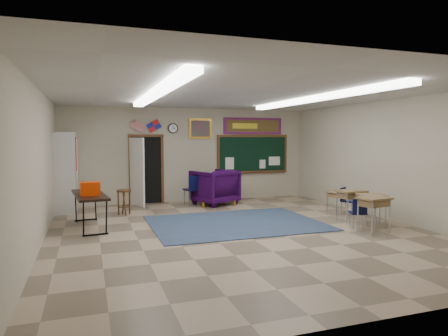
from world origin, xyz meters
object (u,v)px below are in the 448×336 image
object	(u,v)px
folding_table	(90,209)
student_desk_front_right	(337,202)
wooden_stool	(124,202)
wingback_armchair	(215,187)
student_desk_front_left	(351,204)

from	to	relation	value
folding_table	student_desk_front_right	bearing A→B (deg)	-11.47
wooden_stool	wingback_armchair	bearing A→B (deg)	16.30
student_desk_front_right	student_desk_front_left	bearing A→B (deg)	-122.31
student_desk_front_right	wooden_stool	bearing A→B (deg)	141.68
folding_table	student_desk_front_left	bearing A→B (deg)	-19.44
student_desk_front_right	folding_table	distance (m)	6.27
wingback_armchair	wooden_stool	xyz separation A→B (m)	(-2.79, -0.82, -0.19)
student_desk_front_left	folding_table	bearing A→B (deg)	163.80
student_desk_front_left	folding_table	world-z (taller)	folding_table
wingback_armchair	folding_table	xyz separation A→B (m)	(-3.66, -2.14, -0.11)
student_desk_front_right	wooden_stool	xyz separation A→B (m)	(-5.38, 1.86, -0.01)
wingback_armchair	wooden_stool	size ratio (longest dim) A/B	1.77
wingback_armchair	student_desk_front_right	size ratio (longest dim) A/B	1.86
wingback_armchair	student_desk_front_right	world-z (taller)	wingback_armchair
student_desk_front_right	folding_table	xyz separation A→B (m)	(-6.25, 0.54, 0.07)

